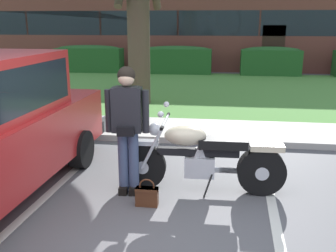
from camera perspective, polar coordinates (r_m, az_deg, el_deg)
ground_plane at (r=4.27m, az=-3.73°, el=-16.57°), size 140.00×140.00×0.00m
curb_strip at (r=7.39m, az=1.65°, el=-2.01°), size 60.00×0.20×0.12m
concrete_walk at (r=8.20m, az=2.31°, el=-0.40°), size 60.00×1.50×0.08m
grass_lawn at (r=13.00m, az=4.48°, el=5.35°), size 60.00×8.35×0.06m
stall_stripe_0 at (r=4.93m, az=-21.24°, el=-12.98°), size 0.27×4.40×0.01m
stall_stripe_1 at (r=4.42m, az=16.10°, el=-15.94°), size 0.27×4.40×0.01m
motorcycle at (r=5.20m, az=5.95°, el=-4.72°), size 2.24×0.82×1.18m
rider_person at (r=5.02m, az=-6.04°, el=0.65°), size 0.57×0.32×1.70m
handbag at (r=4.91m, az=-3.14°, el=-10.15°), size 0.28×0.13×0.36m
hedge_left at (r=17.89m, az=-11.59°, el=9.79°), size 2.99×0.90×1.24m
hedge_center_left at (r=16.99m, az=1.34°, el=9.82°), size 2.98×0.90×1.24m
hedge_center_right at (r=17.00m, az=14.95°, el=9.32°), size 2.47×0.90×1.24m
brick_building at (r=22.58m, az=2.84°, el=14.79°), size 21.57×9.35×4.17m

